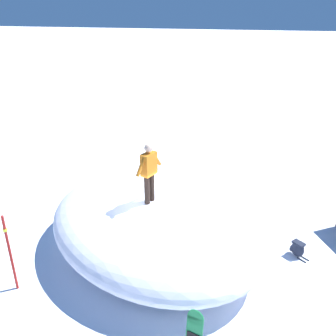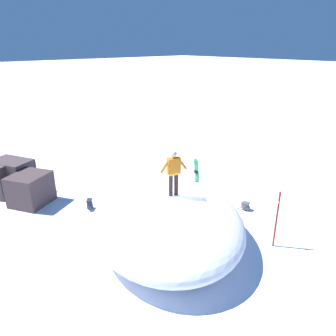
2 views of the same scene
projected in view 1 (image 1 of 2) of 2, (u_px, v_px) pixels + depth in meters
The scene contains 5 objects.
ground at pixel (155, 258), 9.72m from camera, with size 240.00×240.00×0.00m, color white.
snow_mound at pixel (155, 224), 9.77m from camera, with size 6.55×5.05×1.67m, color white.
snowboarder_standing at pixel (149, 170), 8.82m from camera, with size 0.95×0.37×1.57m.
backpack_far at pixel (297, 249), 9.73m from camera, with size 0.48×0.56×0.45m.
trail_marker_pole at pixel (10, 252), 8.25m from camera, with size 0.10×0.10×2.04m.
Camera 1 is at (7.42, 2.67, 6.19)m, focal length 38.28 mm.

